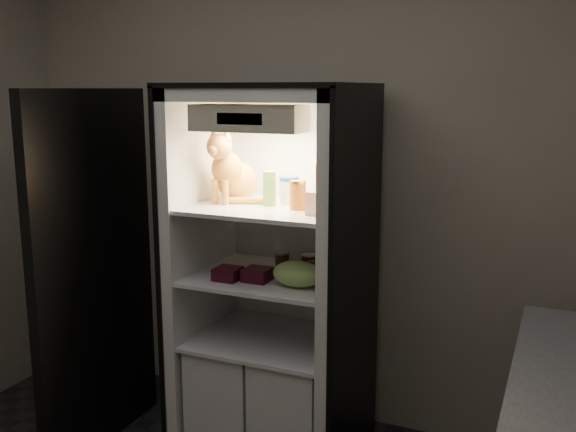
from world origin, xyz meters
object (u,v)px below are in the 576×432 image
object	(u,v)px
cream_carton	(314,203)
soda_can_a	(317,266)
refrigerator	(275,300)
pepper_jar	(329,183)
mayo_tub	(289,190)
parmesan_shaker	(269,188)
berry_box_right	(257,275)
tabby_cat	(232,173)
soda_can_c	(313,271)
salsa_jar	(298,195)
grape_bag	(297,274)
berry_box_left	(228,274)
soda_can_b	(309,268)
condiment_jar	(282,261)

from	to	relation	value
cream_carton	soda_can_a	size ratio (longest dim) A/B	0.97
refrigerator	pepper_jar	size ratio (longest dim) A/B	8.43
refrigerator	mayo_tub	bearing A→B (deg)	24.93
mayo_tub	soda_can_a	xyz separation A→B (m)	(0.16, -0.03, -0.36)
parmesan_shaker	berry_box_right	size ratio (longest dim) A/B	1.37
tabby_cat	soda_can_c	size ratio (longest dim) A/B	3.37
salsa_jar	parmesan_shaker	bearing A→B (deg)	167.65
tabby_cat	soda_can_c	world-z (taller)	tabby_cat
mayo_tub	grape_bag	world-z (taller)	mayo_tub
berry_box_left	tabby_cat	bearing A→B (deg)	110.72
grape_bag	tabby_cat	bearing A→B (deg)	159.88
mayo_tub	tabby_cat	bearing A→B (deg)	-169.19
tabby_cat	salsa_jar	size ratio (longest dim) A/B	2.76
refrigerator	grape_bag	distance (m)	0.34
soda_can_a	tabby_cat	bearing A→B (deg)	-176.36
berry_box_right	soda_can_c	bearing A→B (deg)	17.63
salsa_jar	soda_can_b	distance (m)	0.36
mayo_tub	soda_can_c	world-z (taller)	mayo_tub
mayo_tub	salsa_jar	world-z (taller)	salsa_jar
soda_can_b	berry_box_left	bearing A→B (deg)	-160.05
grape_bag	berry_box_left	distance (m)	0.35
refrigerator	berry_box_right	size ratio (longest dim) A/B	15.37
soda_can_a	soda_can_c	size ratio (longest dim) A/B	0.97
pepper_jar	tabby_cat	bearing A→B (deg)	-171.73
berry_box_right	tabby_cat	bearing A→B (deg)	144.60
soda_can_c	grape_bag	world-z (taller)	grape_bag
berry_box_right	mayo_tub	bearing A→B (deg)	69.49
salsa_jar	mayo_tub	bearing A→B (deg)	128.01
tabby_cat	mayo_tub	world-z (taller)	tabby_cat
cream_carton	refrigerator	bearing A→B (deg)	145.32
cream_carton	soda_can_c	size ratio (longest dim) A/B	0.95
soda_can_c	berry_box_right	distance (m)	0.27
grape_bag	refrigerator	bearing A→B (deg)	137.72
tabby_cat	soda_can_a	size ratio (longest dim) A/B	3.46
cream_carton	mayo_tub	bearing A→B (deg)	134.25
tabby_cat	condiment_jar	size ratio (longest dim) A/B	3.81
soda_can_a	pepper_jar	bearing A→B (deg)	47.29
berry_box_right	refrigerator	bearing A→B (deg)	85.78
tabby_cat	grape_bag	size ratio (longest dim) A/B	1.57
grape_bag	soda_can_b	bearing A→B (deg)	79.69
condiment_jar	pepper_jar	bearing A→B (deg)	3.52
salsa_jar	berry_box_left	size ratio (longest dim) A/B	1.15
cream_carton	grape_bag	bearing A→B (deg)	169.02
berry_box_left	berry_box_right	size ratio (longest dim) A/B	0.98
condiment_jar	berry_box_right	distance (m)	0.21
soda_can_c	grape_bag	distance (m)	0.10
condiment_jar	berry_box_left	world-z (taller)	condiment_jar
soda_can_c	berry_box_left	distance (m)	0.42
refrigerator	mayo_tub	size ratio (longest dim) A/B	14.12
parmesan_shaker	soda_can_c	xyz separation A→B (m)	(0.24, -0.03, -0.38)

